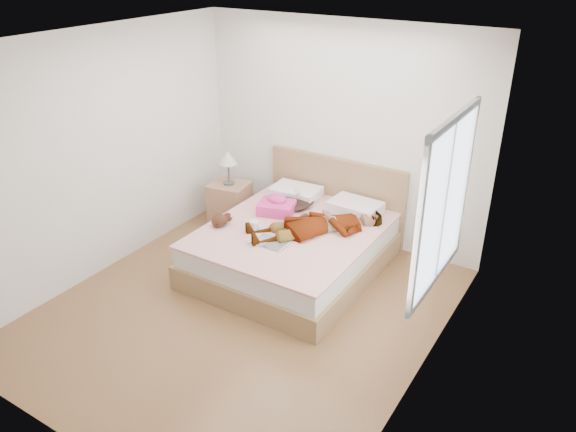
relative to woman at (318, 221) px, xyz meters
The scene contains 11 objects.
ground 1.25m from the woman, 103.41° to the right, with size 4.00×4.00×0.00m, color #4F3018.
woman is the anchor object (origin of this frame).
hair 0.73m from the woman, 141.71° to the left, with size 0.48×0.59×0.09m, color black.
phone 0.65m from the woman, 141.34° to the left, with size 0.05×0.10×0.01m, color silver.
room_shell 1.92m from the woman, 26.36° to the right, with size 4.00×4.00×4.00m.
bed 0.42m from the woman, behind, with size 1.80×2.08×1.00m.
towel 0.63m from the woman, 167.76° to the left, with size 0.48×0.42×0.21m.
magazine 0.59m from the woman, 118.38° to the right, with size 0.39×0.26×0.02m.
coffee_mug 0.69m from the woman, 148.11° to the right, with size 0.14×0.11×0.11m.
plush_toy 1.06m from the woman, 153.73° to the right, with size 0.22×0.27×0.14m.
nightstand 1.59m from the woman, 164.99° to the left, with size 0.53×0.49×1.01m.
Camera 1 is at (2.83, -3.68, 3.33)m, focal length 35.00 mm.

